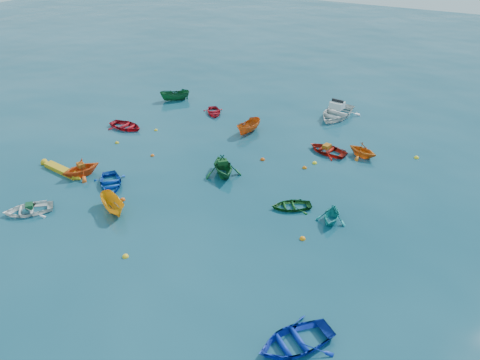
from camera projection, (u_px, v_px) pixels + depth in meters
The scene contains 31 objects.
ground at pixel (201, 220), 29.26m from camera, with size 160.00×160.00×0.00m, color #0A3949.
dinghy_blue_sw at pixel (111, 185), 32.97m from camera, with size 2.25×3.14×0.65m, color #0E43B3.
dinghy_white_near at pixel (29, 212), 30.07m from camera, with size 2.18×3.04×0.63m, color white.
dinghy_blue_se at pixel (295, 345), 20.93m from camera, with size 2.60×3.63×0.75m, color #0D2BAD.
dinghy_orange_w at pixel (82, 176), 34.17m from camera, with size 2.36×2.74×1.44m, color #E45215.
sampan_yellow_mid at pixel (114, 211), 30.18m from camera, with size 1.09×2.89×1.12m, color #F9A516.
dinghy_green_e at pixel (291, 208), 30.50m from camera, with size 1.87×2.61×0.54m, color #114C19.
dinghy_cyan_se at pixel (331, 221), 29.20m from camera, with size 1.96×2.27×1.19m, color teal.
dinghy_red_nw at pixel (126, 128), 41.53m from camera, with size 2.31×3.23×0.67m, color red.
sampan_orange_n at pixel (249, 132), 40.75m from camera, with size 1.14×3.04×1.17m, color #CE5613.
dinghy_green_n at pixel (223, 175), 34.28m from camera, with size 2.68×3.11×1.64m, color #135528.
dinghy_red_ne at pixel (327, 152), 37.42m from camera, with size 2.28×3.19×0.66m, color #B31A0E.
dinghy_red_far at pixel (214, 114), 44.46m from camera, with size 1.89×2.64×0.55m, color red.
dinghy_orange_far at pixel (362, 156), 36.81m from camera, with size 2.10×2.44×1.28m, color orange.
sampan_green_far at pixel (175, 100), 47.53m from camera, with size 1.13×2.99×1.16m, color #13532A.
kayak_yellow at pixel (62, 172), 34.63m from camera, with size 0.63×4.18×0.43m, color gold, non-canonical shape.
motorboat_white at pixel (336, 117), 43.79m from camera, with size 3.50×4.89×1.61m, color silver.
tarp_green_a at pixel (29, 206), 29.87m from camera, with size 0.57×0.43×0.28m, color #114624.
tarp_orange_a at pixel (81, 165), 33.76m from camera, with size 0.60×0.45×0.29m, color #AF5111.
tarp_green_b at pixel (222, 162), 33.87m from camera, with size 0.70×0.53×0.34m, color #11441A.
tarp_orange_b at pixel (327, 146), 37.23m from camera, with size 0.66×0.50×0.32m, color #B05E12.
buoy_or_a at pixel (123, 200), 31.28m from camera, with size 0.37×0.37×0.37m, color #D34A0B.
buoy_ye_a at pixel (126, 257), 26.20m from camera, with size 0.36×0.36×0.36m, color yellow.
buoy_or_b at pixel (303, 239), 27.61m from camera, with size 0.36×0.36×0.36m, color orange.
buoy_ye_b at pixel (117, 143), 38.88m from camera, with size 0.33×0.33×0.33m, color gold.
buoy_or_c at pixel (152, 156), 36.87m from camera, with size 0.31×0.31×0.31m, color #EE5A0C.
buoy_ye_c at pixel (315, 163), 35.80m from camera, with size 0.36×0.36×0.36m, color yellow.
buoy_or_d at pixel (305, 168), 35.14m from camera, with size 0.36×0.36×0.36m, color #D5630B.
buoy_ye_d at pixel (156, 130), 41.10m from camera, with size 0.30×0.30×0.30m, color yellow.
buoy_or_e at pixel (263, 160), 36.28m from camera, with size 0.37×0.37×0.37m, color #D84B0B.
buoy_ye_e at pixel (416, 158), 36.56m from camera, with size 0.38×0.38×0.38m, color yellow.
Camera 1 is at (14.01, -19.65, 16.92)m, focal length 35.00 mm.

